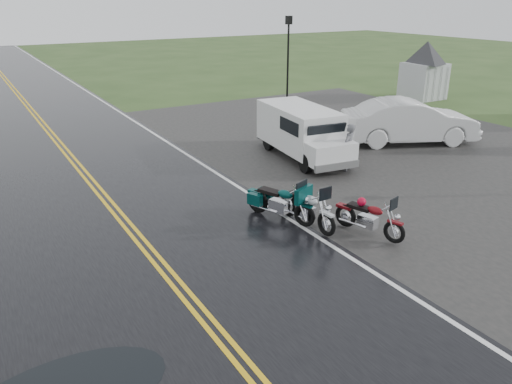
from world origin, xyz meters
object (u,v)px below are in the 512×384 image
motorcycle_silver (327,215)px  person_at_van (348,148)px  van_white (307,146)px  visitor_center (426,56)px  sedan_white (410,122)px  lamp_post_far_right (288,59)px  motorcycle_teal (305,206)px  motorcycle_red (395,224)px

motorcycle_silver → person_at_van: person_at_van is taller
motorcycle_silver → person_at_van: (3.77, 3.62, 0.19)m
van_white → person_at_van: (1.36, -0.51, -0.14)m
visitor_center → motorcycle_silver: bearing=-144.7°
sedan_white → lamp_post_far_right: 9.80m
person_at_van → lamp_post_far_right: bearing=-141.7°
motorcycle_silver → person_at_van: 5.23m
van_white → person_at_van: bearing=-13.5°
motorcycle_teal → person_at_van: person_at_van is taller
visitor_center → person_at_van: bearing=-147.7°
motorcycle_red → sedan_white: sedan_white is taller
visitor_center → person_at_van: size_ratio=10.00×
motorcycle_teal → sedan_white: (8.30, 4.32, 0.25)m
motorcycle_red → lamp_post_far_right: 17.68m
motorcycle_teal → lamp_post_far_right: (8.99, 13.98, 1.70)m
van_white → lamp_post_far_right: 12.44m
motorcycle_red → motorcycle_teal: bearing=109.6°
van_white → lamp_post_far_right: size_ratio=1.03×
visitor_center → motorcycle_red: size_ratio=8.47×
motorcycle_red → person_at_van: person_at_van is taller
motorcycle_teal → lamp_post_far_right: lamp_post_far_right is taller
van_white → motorcycle_silver: bearing=-113.3°
visitor_center → motorcycle_red: visitor_center is taller
motorcycle_silver → lamp_post_far_right: (8.84, 14.69, 1.70)m
visitor_center → motorcycle_red: bearing=-140.0°
motorcycle_teal → motorcycle_red: bearing=-76.0°
motorcycle_teal → motorcycle_silver: bearing=-99.3°
visitor_center → motorcycle_teal: size_ratio=7.76×
motorcycle_silver → lamp_post_far_right: size_ratio=0.45×
visitor_center → motorcycle_silver: 19.69m
motorcycle_teal → lamp_post_far_right: 16.71m
sedan_white → lamp_post_far_right: size_ratio=1.13×
visitor_center → van_white: size_ratio=3.35×
motorcycle_teal → sedan_white: 9.36m
motorcycle_red → motorcycle_teal: size_ratio=0.92×
motorcycle_teal → motorcycle_silver: size_ratio=1.00×
visitor_center → sedan_white: visitor_center is taller
sedan_white → motorcycle_red: bearing=156.1°
visitor_center → lamp_post_far_right: (-7.16, 3.35, -0.09)m
van_white → sedan_white: (5.74, 0.89, -0.07)m
sedan_white → lamp_post_far_right: lamp_post_far_right is taller
lamp_post_far_right → visitor_center: bearing=-25.1°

